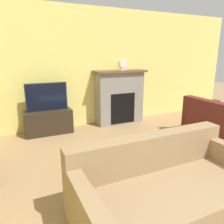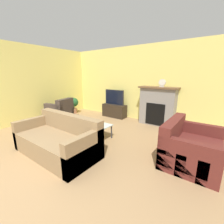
% 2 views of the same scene
% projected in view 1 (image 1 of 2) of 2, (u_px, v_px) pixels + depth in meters
% --- Properties ---
extents(wall_back, '(8.83, 0.06, 2.70)m').
position_uv_depth(wall_back, '(79.00, 68.00, 4.99)').
color(wall_back, '#EADB72').
rests_on(wall_back, ground_plane).
extents(fireplace, '(1.27, 0.45, 1.30)m').
position_uv_depth(fireplace, '(119.00, 96.00, 5.34)').
color(fireplace, gray).
rests_on(fireplace, ground_plane).
extents(tv_stand, '(0.98, 0.38, 0.51)m').
position_uv_depth(tv_stand, '(49.00, 122.00, 4.68)').
color(tv_stand, '#2D2319').
rests_on(tv_stand, ground_plane).
extents(tv, '(0.84, 0.06, 0.59)m').
position_uv_depth(tv, '(47.00, 97.00, 4.53)').
color(tv, '#232328').
rests_on(tv, tv_stand).
extents(couch_sectional, '(1.93, 0.94, 0.82)m').
position_uv_depth(couch_sectional, '(166.00, 193.00, 2.24)').
color(couch_sectional, '#8C704C').
rests_on(couch_sectional, ground_plane).
extents(couch_loveseat, '(0.97, 1.26, 0.82)m').
position_uv_depth(couch_loveseat, '(220.00, 125.00, 4.36)').
color(couch_loveseat, '#5B231E').
rests_on(couch_loveseat, ground_plane).
extents(coffee_table, '(1.12, 0.75, 0.39)m').
position_uv_depth(coffee_table, '(120.00, 151.00, 3.07)').
color(coffee_table, '#333338').
rests_on(coffee_table, ground_plane).
extents(mantel_clock, '(0.22, 0.07, 0.25)m').
position_uv_depth(mantel_clock, '(123.00, 65.00, 5.19)').
color(mantel_clock, beige).
rests_on(mantel_clock, fireplace).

